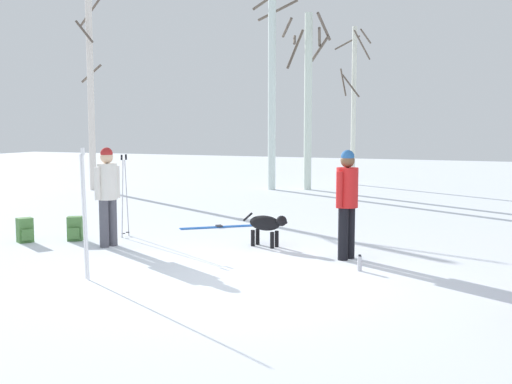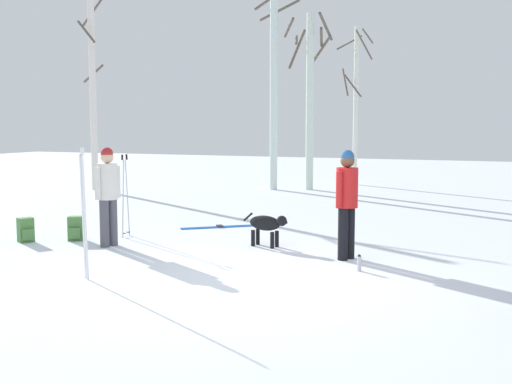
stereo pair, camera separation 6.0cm
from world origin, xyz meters
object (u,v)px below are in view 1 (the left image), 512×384
Objects in this scene: ski_pair_lying_1 at (221,227)px; birch_tree_0 at (91,91)px; person_3 at (107,190)px; water_bottle_0 at (360,263)px; backpack_1 at (25,230)px; birch_tree_3 at (354,101)px; birch_tree_1 at (272,67)px; ski_poles_0 at (125,193)px; dog at (267,225)px; person_2 at (347,197)px; ski_pair_planted_0 at (85,214)px; birch_tree_2 at (308,95)px; backpack_2 at (75,229)px.

birch_tree_0 reaches higher than ski_pair_lying_1.
person_3 reaches higher than water_bottle_0.
backpack_1 is at bearing -179.39° from water_bottle_0.
birch_tree_1 is at bearing -127.71° from birch_tree_3.
person_3 is 2.91m from ski_pair_lying_1.
person_3 is at bearing -73.43° from ski_poles_0.
person_3 is at bearing 8.47° from backpack_1.
ski_poles_0 is at bearing 166.91° from water_bottle_0.
birch_tree_1 reaches higher than person_3.
birch_tree_1 is (-0.48, 9.07, 3.06)m from ski_poles_0.
birch_tree_1 is 3.43m from birch_tree_3.
birch_tree_0 is at bearing -156.46° from birch_tree_1.
dog is 10.19m from birch_tree_1.
birch_tree_3 is (0.31, 10.01, 2.86)m from ski_pair_lying_1.
backpack_1 is (-4.16, -1.25, -0.17)m from dog.
person_3 reaches higher than ski_pair_lying_1.
birch_tree_1 reaches higher than person_2.
birch_tree_1 reaches higher than birch_tree_3.
ski_pair_planted_0 is at bearing -115.72° from dog.
ski_pair_lying_1 is at bearing 147.06° from person_2.
birch_tree_3 is (-3.20, 12.76, 2.76)m from water_bottle_0.
birch_tree_2 is (-3.76, 9.85, 2.02)m from person_2.
birch_tree_2 reaches higher than person_3.
ski_poles_0 is 0.29× the size of birch_tree_3.
ski_pair_lying_1 is 8.40m from birch_tree_2.
birch_tree_0 is (-5.11, 7.47, 2.91)m from backpack_2.
ski_poles_0 is 0.28× the size of birch_tree_2.
birch_tree_3 reaches higher than person_2.
birch_tree_0 is at bearing 124.39° from backpack_2.
ski_pair_lying_1 is 8.54m from birch_tree_1.
person_3 is 1.19× the size of ski_pair_lying_1.
ski_poles_0 is 11.94m from birch_tree_3.
birch_tree_3 is (2.86, 12.83, 2.66)m from backpack_1.
water_bottle_0 is (4.72, -1.10, -0.71)m from ski_poles_0.
dog reaches higher than water_bottle_0.
birch_tree_3 reaches higher than ski_poles_0.
birch_tree_1 is at bearing 23.54° from birch_tree_0.
water_bottle_0 is at bearing -4.39° from backpack_2.
ski_pair_planted_0 is 3.09m from backpack_2.
person_3 is 0.98m from ski_poles_0.
ski_pair_lying_1 is 3.26× the size of backpack_2.
backpack_2 is (-1.83, -2.34, 0.20)m from ski_pair_lying_1.
ski_poles_0 reaches higher than ski_pair_lying_1.
birch_tree_0 reaches higher than water_bottle_0.
person_2 reaches higher than dog.
backpack_2 is at bearing -55.61° from birch_tree_0.
backpack_2 reaches higher than ski_pair_lying_1.
ski_poles_0 is 9.74m from birch_tree_2.
backpack_2 is at bearing -90.78° from birch_tree_1.
birch_tree_0 reaches higher than ski_poles_0.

